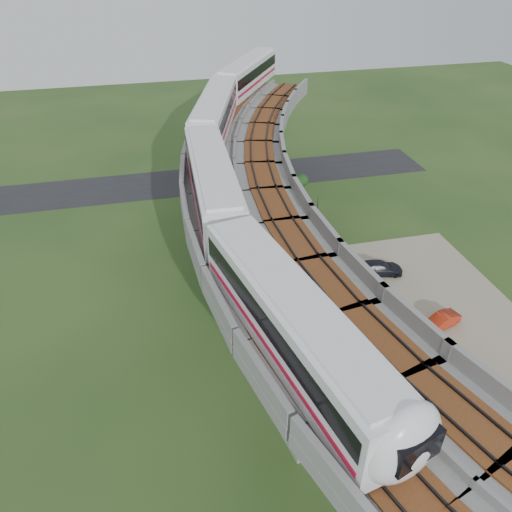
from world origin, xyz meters
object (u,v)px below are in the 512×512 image
at_px(car_white, 429,407).
at_px(metro_train, 239,146).
at_px(car_red, 441,321).
at_px(car_dark, 379,268).

bearing_deg(car_white, metro_train, 112.74).
bearing_deg(car_red, car_white, -52.45).
bearing_deg(car_dark, metro_train, 84.33).
distance_m(car_red, car_dark, 8.24).
bearing_deg(car_white, car_dark, 75.59).
relative_size(metro_train, car_dark, 13.74).
height_order(metro_train, car_dark, metro_train).
xyz_separation_m(car_red, car_dark, (-1.67, 8.07, 0.05)).
xyz_separation_m(metro_train, car_dark, (12.41, -3.93, -11.63)).
relative_size(car_red, car_dark, 0.81).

